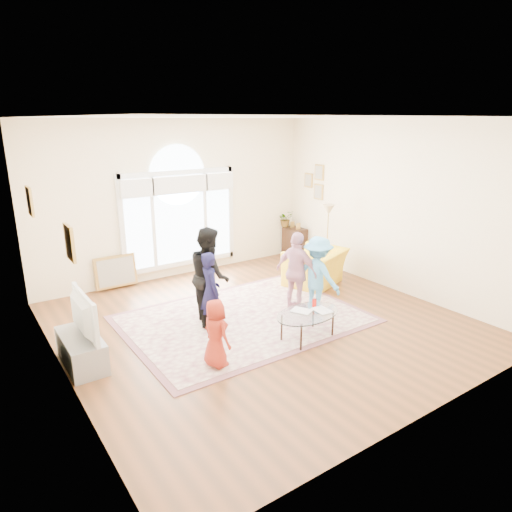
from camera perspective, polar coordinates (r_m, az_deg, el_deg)
ground at (r=7.49m, az=0.79°, el=-8.35°), size 6.00×6.00×0.00m
room_shell at (r=9.38m, az=-9.22°, el=6.66°), size 6.00×6.00×6.00m
area_rug at (r=7.61m, az=-1.51°, el=-7.84°), size 3.60×2.60×0.02m
rug_border at (r=7.61m, az=-1.51°, el=-7.87°), size 3.80×2.80×0.01m
tv_console at (r=6.64m, az=-20.97°, el=-10.96°), size 0.45×1.00×0.42m
television at (r=6.44m, az=-21.37°, el=-6.94°), size 0.17×1.03×0.59m
coffee_table at (r=6.86m, az=6.50°, el=-7.22°), size 1.16×0.82×0.54m
armchair at (r=9.11m, az=7.43°, el=-1.40°), size 1.37×1.29×0.72m
side_cabinet at (r=10.91m, az=4.84°, el=1.67°), size 0.40×0.50×0.70m
floor_lamp at (r=9.49m, az=9.03°, el=5.02°), size 0.26×0.26×1.51m
plant_pedestal at (r=11.06m, az=3.65°, el=1.90°), size 0.20×0.20×0.70m
potted_plant at (r=10.94m, az=3.70°, el=4.66°), size 0.36×0.32×0.39m
leaning_picture at (r=9.35m, az=-16.95°, el=-3.88°), size 0.80×0.14×0.62m
child_red at (r=6.07m, az=-5.04°, el=-9.60°), size 0.36×0.50×0.93m
child_navy at (r=7.02m, az=-5.70°, el=-4.44°), size 0.36×0.49×1.25m
child_black at (r=7.29m, az=-5.84°, el=-2.38°), size 0.78×0.90×1.56m
child_pink at (r=7.70m, az=5.14°, el=-2.01°), size 0.56×0.87×1.37m
child_blue at (r=7.66m, az=7.71°, el=-2.41°), size 0.63×0.93×1.32m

